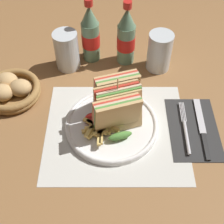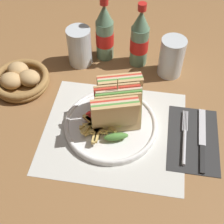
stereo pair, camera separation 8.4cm
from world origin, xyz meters
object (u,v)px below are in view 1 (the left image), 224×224
(plate_main, at_px, (112,125))
(coke_bottle_far, at_px, (127,37))
(glass_far, at_px, (67,53))
(coke_bottle_near, at_px, (91,35))
(bread_basket, at_px, (12,90))
(knife, at_px, (202,128))
(club_sandwich, at_px, (117,104))
(glass_near, at_px, (159,54))
(fork, at_px, (186,132))

(plate_main, relative_size, coke_bottle_far, 1.18)
(coke_bottle_far, xyz_separation_m, glass_far, (-0.19, -0.03, -0.04))
(coke_bottle_near, distance_m, bread_basket, 0.30)
(knife, bearing_deg, club_sandwich, 174.77)
(plate_main, relative_size, knife, 1.22)
(coke_bottle_near, xyz_separation_m, bread_basket, (-0.23, -0.18, -0.07))
(glass_near, bearing_deg, glass_far, 179.01)
(coke_bottle_far, relative_size, bread_basket, 1.25)
(plate_main, relative_size, bread_basket, 1.48)
(coke_bottle_far, height_order, glass_far, coke_bottle_far)
(glass_far, bearing_deg, fork, -38.91)
(fork, distance_m, knife, 0.05)
(fork, bearing_deg, glass_far, 142.36)
(glass_near, bearing_deg, plate_main, -121.11)
(plate_main, height_order, coke_bottle_near, coke_bottle_near)
(knife, bearing_deg, bread_basket, 168.11)
(glass_near, bearing_deg, coke_bottle_far, 161.79)
(glass_far, bearing_deg, club_sandwich, -56.50)
(club_sandwich, xyz_separation_m, coke_bottle_far, (0.03, 0.26, 0.02))
(club_sandwich, distance_m, coke_bottle_near, 0.29)
(fork, bearing_deg, coke_bottle_near, 131.28)
(knife, height_order, bread_basket, bread_basket)
(club_sandwich, distance_m, coke_bottle_far, 0.27)
(club_sandwich, relative_size, knife, 0.90)
(plate_main, xyz_separation_m, fork, (0.20, -0.02, -0.00))
(club_sandwich, xyz_separation_m, knife, (0.23, -0.03, -0.07))
(fork, bearing_deg, glass_near, 102.01)
(knife, distance_m, bread_basket, 0.56)
(coke_bottle_near, bearing_deg, plate_main, -77.18)
(club_sandwich, height_order, glass_far, club_sandwich)
(fork, distance_m, coke_bottle_far, 0.35)
(bread_basket, bearing_deg, fork, -15.93)
(plate_main, bearing_deg, bread_basket, 158.31)
(glass_far, bearing_deg, knife, -33.87)
(plate_main, height_order, club_sandwich, club_sandwich)
(knife, bearing_deg, glass_far, 147.40)
(coke_bottle_far, bearing_deg, plate_main, -99.12)
(glass_near, height_order, bread_basket, glass_near)
(plate_main, distance_m, glass_near, 0.29)
(plate_main, distance_m, glass_far, 0.29)
(glass_far, bearing_deg, bread_basket, -139.41)
(coke_bottle_near, relative_size, bread_basket, 1.25)
(coke_bottle_near, bearing_deg, glass_near, -12.47)
(coke_bottle_near, distance_m, glass_far, 0.09)
(coke_bottle_far, height_order, bread_basket, coke_bottle_far)
(glass_near, bearing_deg, knife, -68.91)
(glass_near, relative_size, bread_basket, 0.73)
(knife, relative_size, coke_bottle_near, 0.97)
(club_sandwich, bearing_deg, coke_bottle_far, 83.26)
(coke_bottle_far, bearing_deg, fork, -63.02)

